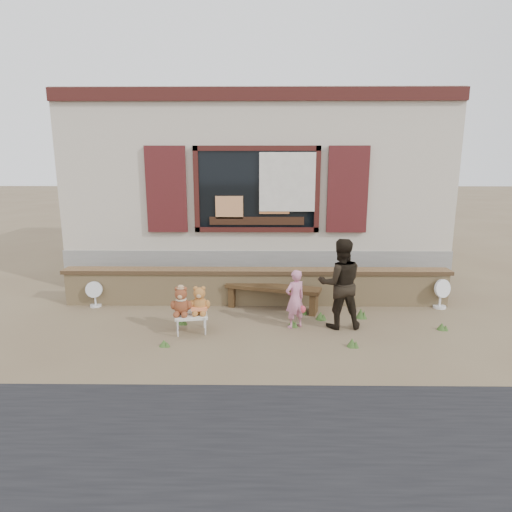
{
  "coord_description": "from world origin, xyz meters",
  "views": [
    {
      "loc": [
        0.08,
        -6.61,
        2.6
      ],
      "look_at": [
        0.0,
        0.6,
        1.0
      ],
      "focal_mm": 30.0,
      "sensor_mm": 36.0,
      "label": 1
    }
  ],
  "objects_px": {
    "teddy_bear_right": "(200,299)",
    "child": "(295,299)",
    "teddy_bear_left": "(181,300)",
    "adult": "(340,284)",
    "bench": "(273,292)",
    "folding_chair": "(191,315)"
  },
  "relations": [
    {
      "from": "folding_chair",
      "to": "adult",
      "type": "xyz_separation_m",
      "value": [
        2.33,
        0.25,
        0.45
      ]
    },
    {
      "from": "bench",
      "to": "teddy_bear_right",
      "type": "height_order",
      "value": "teddy_bear_right"
    },
    {
      "from": "bench",
      "to": "adult",
      "type": "height_order",
      "value": "adult"
    },
    {
      "from": "bench",
      "to": "folding_chair",
      "type": "bearing_deg",
      "value": -123.37
    },
    {
      "from": "child",
      "to": "adult",
      "type": "distance_m",
      "value": 0.75
    },
    {
      "from": "child",
      "to": "teddy_bear_left",
      "type": "bearing_deg",
      "value": -22.11
    },
    {
      "from": "teddy_bear_left",
      "to": "child",
      "type": "distance_m",
      "value": 1.77
    },
    {
      "from": "folding_chair",
      "to": "teddy_bear_left",
      "type": "relative_size",
      "value": 1.25
    },
    {
      "from": "teddy_bear_left",
      "to": "child",
      "type": "xyz_separation_m",
      "value": [
        1.76,
        0.24,
        -0.05
      ]
    },
    {
      "from": "teddy_bear_right",
      "to": "adult",
      "type": "height_order",
      "value": "adult"
    },
    {
      "from": "teddy_bear_left",
      "to": "teddy_bear_right",
      "type": "bearing_deg",
      "value": -0.0
    },
    {
      "from": "adult",
      "to": "teddy_bear_right",
      "type": "bearing_deg",
      "value": 3.67
    },
    {
      "from": "child",
      "to": "adult",
      "type": "height_order",
      "value": "adult"
    },
    {
      "from": "teddy_bear_right",
      "to": "teddy_bear_left",
      "type": "bearing_deg",
      "value": 180.0
    },
    {
      "from": "teddy_bear_left",
      "to": "bench",
      "type": "bearing_deg",
      "value": 27.16
    },
    {
      "from": "bench",
      "to": "folding_chair",
      "type": "relative_size",
      "value": 3.08
    },
    {
      "from": "teddy_bear_right",
      "to": "adult",
      "type": "bearing_deg",
      "value": -4.38
    },
    {
      "from": "teddy_bear_right",
      "to": "bench",
      "type": "bearing_deg",
      "value": 31.87
    },
    {
      "from": "bench",
      "to": "child",
      "type": "height_order",
      "value": "child"
    },
    {
      "from": "bench",
      "to": "teddy_bear_left",
      "type": "xyz_separation_m",
      "value": [
        -1.43,
        -1.1,
        0.21
      ]
    },
    {
      "from": "teddy_bear_right",
      "to": "child",
      "type": "distance_m",
      "value": 1.49
    },
    {
      "from": "teddy_bear_left",
      "to": "folding_chair",
      "type": "bearing_deg",
      "value": -0.0
    }
  ]
}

